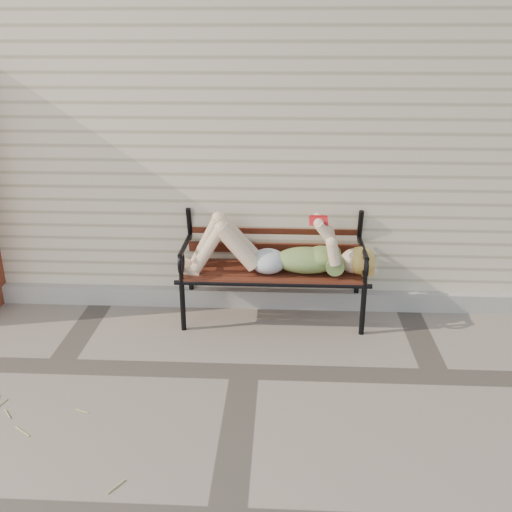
{
  "coord_description": "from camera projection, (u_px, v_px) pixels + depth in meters",
  "views": [
    {
      "loc": [
        0.24,
        -3.21,
        2.06
      ],
      "look_at": [
        0.04,
        0.61,
        0.58
      ],
      "focal_mm": 40.0,
      "sensor_mm": 36.0,
      "label": 1
    }
  ],
  "objects": [
    {
      "name": "ground",
      "position": [
        245.0,
        371.0,
        3.74
      ],
      "size": [
        80.0,
        80.0,
        0.0
      ],
      "primitive_type": "plane",
      "color": "#7A6C5E",
      "rests_on": "ground"
    },
    {
      "name": "house_wall",
      "position": [
        263.0,
        92.0,
        5.99
      ],
      "size": [
        8.0,
        4.0,
        3.0
      ],
      "primitive_type": "cube",
      "color": "beige",
      "rests_on": "ground"
    },
    {
      "name": "foundation_strip",
      "position": [
        253.0,
        298.0,
        4.62
      ],
      "size": [
        8.0,
        0.1,
        0.15
      ],
      "primitive_type": "cube",
      "color": "#A6A096",
      "rests_on": "ground"
    },
    {
      "name": "garden_bench",
      "position": [
        274.0,
        249.0,
        4.33
      ],
      "size": [
        1.5,
        0.6,
        0.97
      ],
      "color": "black",
      "rests_on": "ground"
    },
    {
      "name": "reading_woman",
      "position": [
        275.0,
        251.0,
        4.2
      ],
      "size": [
        1.42,
        0.32,
        0.45
      ],
      "color": "#0A3A47",
      "rests_on": "ground"
    }
  ]
}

